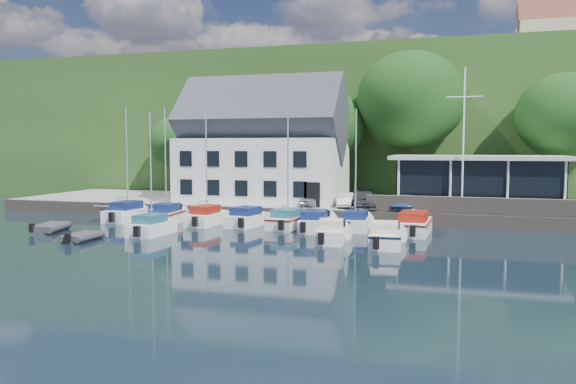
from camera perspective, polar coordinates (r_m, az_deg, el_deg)
name	(u,v)px	position (r m, az deg, el deg)	size (l,w,h in m)	color
ground	(284,248)	(32.40, -0.37, -5.70)	(180.00, 180.00, 0.00)	black
quay	(343,208)	(49.17, 5.58, -1.58)	(60.00, 13.00, 1.00)	gray
quay_face	(326,216)	(42.85, 3.92, -2.49)	(60.00, 0.30, 1.00)	#60564D
hillside	(396,133)	(92.98, 10.89, 5.91)	(160.00, 75.00, 16.00)	#26481B
field_patch	(449,86)	(101.02, 16.01, 10.34)	(50.00, 30.00, 0.30)	#5A6331
farmhouse	(558,38)	(84.67, 25.75, 13.91)	(10.40, 7.00, 8.20)	beige
harbor_building	(263,152)	(49.73, -2.56, 4.11)	(14.40, 8.20, 8.70)	white
club_pavilion	(477,182)	(46.60, 18.64, 1.00)	(13.20, 7.20, 4.10)	black
seawall	(494,206)	(42.19, 20.17, -1.38)	(18.00, 0.50, 1.20)	#60564D
gangway	(122,218)	(47.52, -16.47, -2.58)	(1.20, 6.00, 1.40)	silver
car_silver	(313,199)	(45.58, 2.51, -0.69)	(1.37, 3.40, 1.16)	silver
car_white	(346,200)	(44.93, 5.87, -0.81)	(1.19, 3.42, 1.13)	silver
car_dgrey	(364,200)	(44.11, 7.77, -0.81)	(1.83, 4.51, 1.31)	#303136
car_blue	(403,202)	(43.70, 11.61, -0.95)	(1.44, 3.64, 1.25)	#2D4A89
flagpole	(463,141)	(42.59, 17.39, 5.00)	(2.51, 0.20, 10.47)	white
tree_0	(176,155)	(59.82, -11.27, 3.72)	(5.76, 5.76, 7.87)	#123510
tree_1	(227,149)	(57.57, -6.21, 4.40)	(6.72, 6.72, 9.18)	#123510
tree_2	(326,144)	(53.30, 3.88, 4.88)	(7.38, 7.38, 10.09)	#123510
tree_3	(410,125)	(53.19, 12.29, 6.65)	(9.91, 9.91, 13.55)	#123510
tree_5	(564,138)	(53.48, 26.26, 4.96)	(8.13, 8.13, 11.10)	#123510
boat_r1_0	(127,160)	(45.42, -16.05, 3.11)	(2.04, 6.35, 9.48)	white
boat_r1_1	(165,163)	(43.39, -12.35, 2.92)	(2.23, 5.57, 9.18)	white
boat_r1_2	(206,165)	(41.83, -8.29, 2.78)	(1.84, 5.96, 8.98)	white
boat_r1_3	(247,216)	(41.14, -4.17, -2.48)	(1.97, 5.56, 1.44)	white
boat_r1_4	(288,168)	(39.75, -0.02, 2.47)	(2.05, 5.98, 8.61)	white
boat_r1_5	(315,220)	(38.95, 2.79, -2.88)	(2.09, 6.03, 1.43)	white
boat_r1_6	(356,170)	(39.02, 6.89, 2.26)	(2.03, 5.14, 8.43)	white
boat_r1_7	(414,223)	(38.37, 12.65, -3.05)	(2.22, 6.67, 1.51)	white
boat_r2_1	(151,170)	(37.72, -13.77, 2.14)	(1.95, 5.14, 8.51)	white
boat_r2_3	(331,231)	(34.15, 4.43, -3.97)	(1.79, 4.78, 1.42)	white
boat_r2_4	(385,234)	(33.30, 9.81, -4.23)	(1.98, 5.58, 1.44)	white
dinghy_0	(51,226)	(41.79, -22.96, -3.22)	(1.87, 3.12, 0.73)	#333237
dinghy_1	(82,236)	(37.00, -20.20, -4.18)	(1.67, 2.78, 0.65)	#333237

